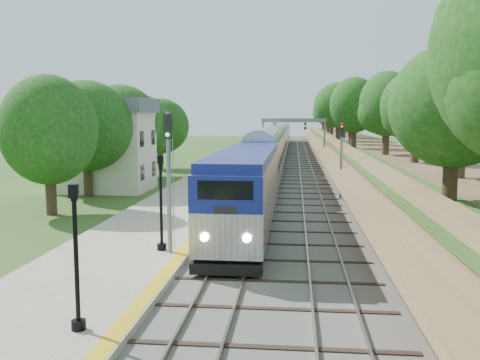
# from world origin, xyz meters

# --- Properties ---
(ground) EXTENTS (320.00, 320.00, 0.00)m
(ground) POSITION_xyz_m (0.00, 0.00, 0.00)
(ground) COLOR #2D4C19
(ground) RESTS_ON ground
(trackbed) EXTENTS (9.50, 170.00, 0.28)m
(trackbed) POSITION_xyz_m (2.00, 60.00, 0.07)
(trackbed) COLOR #4C4944
(trackbed) RESTS_ON ground
(platform) EXTENTS (6.40, 68.00, 0.38)m
(platform) POSITION_xyz_m (-5.20, 16.00, 0.19)
(platform) COLOR gray
(platform) RESTS_ON ground
(yellow_stripe) EXTENTS (0.55, 68.00, 0.01)m
(yellow_stripe) POSITION_xyz_m (-2.35, 16.00, 0.39)
(yellow_stripe) COLOR gold
(yellow_stripe) RESTS_ON platform
(embankment) EXTENTS (10.64, 170.00, 11.70)m
(embankment) POSITION_xyz_m (10.35, 60.00, 1.95)
(embankment) COLOR brown
(embankment) RESTS_ON ground
(station_building) EXTENTS (8.60, 6.60, 8.00)m
(station_building) POSITION_xyz_m (-14.00, 30.00, 4.09)
(station_building) COLOR beige
(station_building) RESTS_ON ground
(signal_gantry) EXTENTS (8.40, 0.38, 6.20)m
(signal_gantry) POSITION_xyz_m (2.47, 54.99, 4.82)
(signal_gantry) COLOR slate
(signal_gantry) RESTS_ON ground
(trees_behind_platform) EXTENTS (7.82, 53.32, 7.21)m
(trees_behind_platform) POSITION_xyz_m (-11.17, 20.67, 4.53)
(trees_behind_platform) COLOR #332316
(trees_behind_platform) RESTS_ON ground
(train) EXTENTS (2.96, 118.71, 4.35)m
(train) POSITION_xyz_m (0.00, 63.38, 2.23)
(train) COLOR black
(train) RESTS_ON trackbed
(lamppost_mid) EXTENTS (0.42, 0.42, 4.22)m
(lamppost_mid) POSITION_xyz_m (-3.49, -0.91, 2.27)
(lamppost_mid) COLOR black
(lamppost_mid) RESTS_ON platform
(lamppost_far) EXTENTS (0.43, 0.43, 4.37)m
(lamppost_far) POSITION_xyz_m (-3.38, 8.37, 2.33)
(lamppost_far) COLOR black
(lamppost_far) RESTS_ON platform
(signal_platform) EXTENTS (0.37, 0.29, 6.31)m
(signal_platform) POSITION_xyz_m (-2.90, 7.96, 4.26)
(signal_platform) COLOR slate
(signal_platform) RESTS_ON platform
(signal_farside) EXTENTS (0.32, 0.26, 5.87)m
(signal_farside) POSITION_xyz_m (6.20, 26.28, 3.71)
(signal_farside) COLOR slate
(signal_farside) RESTS_ON ground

